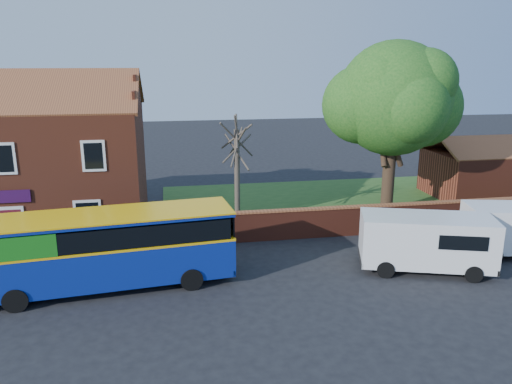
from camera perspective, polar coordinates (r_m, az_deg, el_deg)
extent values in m
plane|color=black|center=(19.04, -10.74, -13.65)|extent=(120.00, 120.00, 0.00)
cube|color=gray|center=(25.37, -26.80, -7.46)|extent=(18.00, 3.50, 0.12)
cube|color=#426B28|center=(33.49, 12.22, -1.02)|extent=(26.00, 12.00, 0.04)
cube|color=brown|center=(29.81, -24.48, 2.40)|extent=(12.00, 8.00, 6.50)
cube|color=brown|center=(27.36, -26.45, 10.21)|extent=(12.30, 4.08, 2.16)
cube|color=brown|center=(31.22, -24.45, 10.82)|extent=(12.30, 4.08, 2.16)
cube|color=black|center=(25.75, -26.92, 3.41)|extent=(1.10, 0.06, 1.50)
cube|color=#4C0F19|center=(26.56, -26.05, -4.01)|extent=(0.95, 0.04, 2.10)
cube|color=silver|center=(26.57, -26.05, -3.89)|extent=(1.20, 0.06, 2.30)
cube|color=#300C38|center=(26.10, -26.48, -0.47)|extent=(2.00, 0.06, 0.60)
cube|color=maroon|center=(28.07, 16.87, -2.88)|extent=(22.00, 0.30, 1.50)
cube|color=brown|center=(27.85, 16.99, -1.31)|extent=(22.00, 0.38, 0.10)
cube|color=maroon|center=(37.45, 25.23, 1.90)|extent=(8.00, 5.00, 3.00)
cube|color=brown|center=(36.10, 26.71, 4.61)|extent=(8.20, 2.56, 1.24)
cube|color=brown|center=(38.11, 24.50, 5.33)|extent=(8.20, 2.56, 1.24)
cube|color=navy|center=(21.20, -16.76, -7.50)|extent=(10.40, 3.62, 1.62)
cube|color=#FFB90D|center=(20.92, -16.92, -5.45)|extent=(10.42, 3.65, 0.10)
cube|color=black|center=(20.76, -17.02, -4.19)|extent=(9.99, 3.60, 0.81)
cube|color=#1C7E1B|center=(21.12, -26.18, -4.77)|extent=(3.72, 2.94, 0.86)
cube|color=navy|center=(20.59, -17.14, -2.76)|extent=(10.40, 3.62, 0.14)
cube|color=#FFB90D|center=(20.57, -17.15, -2.55)|extent=(10.44, 3.67, 0.06)
cylinder|color=black|center=(20.74, -25.79, -11.07)|extent=(0.94, 0.38, 0.92)
cylinder|color=black|center=(22.89, -24.87, -8.52)|extent=(0.94, 0.38, 0.92)
cylinder|color=black|center=(20.55, -7.38, -9.84)|extent=(0.94, 0.38, 0.92)
cylinder|color=black|center=(22.72, -8.33, -7.39)|extent=(0.94, 0.38, 0.92)
cube|color=white|center=(23.07, 18.89, -5.21)|extent=(6.01, 3.82, 2.13)
cube|color=black|center=(23.61, 24.97, -4.51)|extent=(0.65, 1.84, 0.84)
cube|color=black|center=(24.11, 25.18, -7.41)|extent=(0.77, 2.17, 0.27)
cylinder|color=black|center=(22.17, 14.59, -8.57)|extent=(0.77, 0.43, 0.74)
cylinder|color=black|center=(24.12, 14.01, -6.57)|extent=(0.77, 0.43, 0.74)
cylinder|color=black|center=(22.92, 23.61, -8.59)|extent=(0.77, 0.43, 0.74)
cylinder|color=black|center=(24.81, 22.31, -6.67)|extent=(0.77, 0.43, 0.74)
cylinder|color=black|center=(25.46, 25.59, -6.51)|extent=(0.75, 0.37, 0.72)
cylinder|color=black|center=(27.24, 23.93, -4.97)|extent=(0.75, 0.37, 0.72)
cylinder|color=black|center=(30.90, 14.88, 1.47)|extent=(0.73, 0.73, 4.20)
sphere|color=#4A7D27|center=(30.19, 15.48, 10.26)|extent=(6.57, 6.57, 6.57)
sphere|color=#4A7D27|center=(31.42, 18.33, 9.21)|extent=(4.75, 4.75, 4.75)
sphere|color=#4A7D27|center=(30.03, 11.95, 9.75)|extent=(4.57, 4.57, 4.57)
cylinder|color=#4C4238|center=(27.73, -2.17, 1.69)|extent=(0.31, 0.31, 5.36)
cylinder|color=#4C4238|center=(27.36, -2.21, 5.59)|extent=(0.31, 2.61, 2.10)
cylinder|color=#4C4238|center=(27.39, -2.21, 5.19)|extent=(1.36, 1.93, 1.93)
cylinder|color=#4C4238|center=(27.33, -2.22, 5.98)|extent=(2.19, 1.00, 2.13)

